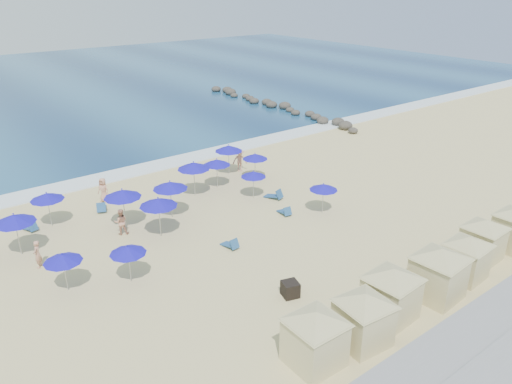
% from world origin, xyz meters
% --- Properties ---
extents(ground, '(160.00, 160.00, 0.00)m').
position_xyz_m(ground, '(0.00, 0.00, 0.00)').
color(ground, '#D1C084').
rests_on(ground, ground).
extents(ocean, '(160.00, 80.00, 0.06)m').
position_xyz_m(ocean, '(0.00, 55.00, 0.03)').
color(ocean, navy).
rests_on(ocean, ground).
extents(surf_line, '(160.00, 2.50, 0.08)m').
position_xyz_m(surf_line, '(0.00, 15.50, 0.04)').
color(surf_line, white).
rests_on(surf_line, ground).
extents(seawall, '(160.00, 6.10, 1.22)m').
position_xyz_m(seawall, '(0.00, -13.50, 0.65)').
color(seawall, gray).
rests_on(seawall, ground).
extents(rock_jetty, '(2.56, 26.66, 0.96)m').
position_xyz_m(rock_jetty, '(24.01, 24.90, 0.36)').
color(rock_jetty, '#2E2A26').
rests_on(rock_jetty, ground).
extents(trash_bin, '(0.97, 0.97, 0.78)m').
position_xyz_m(trash_bin, '(-0.44, -5.38, 0.39)').
color(trash_bin, black).
rests_on(trash_bin, ground).
extents(cabana_0, '(4.41, 4.41, 2.76)m').
position_xyz_m(cabana_0, '(-2.78, -9.49, 1.58)').
color(cabana_0, beige).
rests_on(cabana_0, ground).
extents(cabana_1, '(4.31, 4.31, 2.72)m').
position_xyz_m(cabana_1, '(-0.27, -9.83, 1.56)').
color(cabana_1, beige).
rests_on(cabana_1, ground).
extents(cabana_2, '(4.52, 4.52, 2.84)m').
position_xyz_m(cabana_2, '(2.07, -9.43, 1.63)').
color(cabana_2, beige).
rests_on(cabana_2, ground).
extents(cabana_3, '(4.70, 4.70, 2.96)m').
position_xyz_m(cabana_3, '(5.18, -9.80, 1.69)').
color(cabana_3, beige).
rests_on(cabana_3, ground).
extents(cabana_4, '(4.16, 4.16, 2.61)m').
position_xyz_m(cabana_4, '(7.90, -9.67, 1.50)').
color(cabana_4, beige).
rests_on(cabana_4, ground).
extents(cabana_5, '(4.20, 4.20, 2.64)m').
position_xyz_m(cabana_5, '(10.38, -9.19, 1.51)').
color(cabana_5, beige).
rests_on(cabana_5, ground).
extents(umbrella_1, '(1.91, 1.91, 2.17)m').
position_xyz_m(umbrella_1, '(-8.99, 1.84, 1.88)').
color(umbrella_1, '#A5A8AD').
rests_on(umbrella_1, ground).
extents(umbrella_2, '(2.30, 2.30, 2.62)m').
position_xyz_m(umbrella_2, '(-9.88, 7.05, 2.27)').
color(umbrella_2, '#A5A8AD').
rests_on(umbrella_2, ground).
extents(umbrella_3, '(1.89, 1.89, 2.15)m').
position_xyz_m(umbrella_3, '(-6.12, 0.65, 1.87)').
color(umbrella_3, '#A5A8AD').
rests_on(umbrella_3, ground).
extents(umbrella_4, '(2.07, 2.07, 2.36)m').
position_xyz_m(umbrella_4, '(-7.38, 9.65, 2.04)').
color(umbrella_4, '#A5A8AD').
rests_on(umbrella_4, ground).
extents(umbrella_5, '(2.33, 2.33, 2.65)m').
position_xyz_m(umbrella_5, '(-3.71, 6.61, 2.30)').
color(umbrella_5, '#A5A8AD').
rests_on(umbrella_5, ground).
extents(umbrella_6, '(2.29, 2.29, 2.61)m').
position_xyz_m(umbrella_6, '(-2.52, 4.19, 2.26)').
color(umbrella_6, '#A5A8AD').
rests_on(umbrella_6, ground).
extents(umbrella_7, '(2.34, 2.34, 2.66)m').
position_xyz_m(umbrella_7, '(2.36, 8.22, 2.31)').
color(umbrella_7, '#A5A8AD').
rests_on(umbrella_7, ground).
extents(umbrella_8, '(1.81, 1.81, 2.06)m').
position_xyz_m(umbrella_8, '(5.51, 5.35, 1.79)').
color(umbrella_8, '#A5A8AD').
rests_on(umbrella_8, ground).
extents(umbrella_9, '(2.20, 2.20, 2.50)m').
position_xyz_m(umbrella_9, '(6.82, 10.29, 2.17)').
color(umbrella_9, '#A5A8AD').
rests_on(umbrella_9, ground).
extents(umbrella_10, '(1.95, 1.95, 2.22)m').
position_xyz_m(umbrella_10, '(7.71, 8.01, 1.93)').
color(umbrella_10, '#A5A8AD').
rests_on(umbrella_10, ground).
extents(umbrella_11, '(1.90, 1.90, 2.16)m').
position_xyz_m(umbrella_11, '(7.61, 0.50, 1.87)').
color(umbrella_11, '#A5A8AD').
rests_on(umbrella_11, ground).
extents(umbrella_12, '(2.02, 2.02, 2.30)m').
position_xyz_m(umbrella_12, '(4.54, 8.55, 1.99)').
color(umbrella_12, '#A5A8AD').
rests_on(umbrella_12, ground).
extents(umbrella_13, '(2.27, 2.27, 2.58)m').
position_xyz_m(umbrella_13, '(-0.66, 6.15, 2.24)').
color(umbrella_13, '#A5A8AD').
rests_on(umbrella_13, ground).
extents(beach_chair_1, '(0.86, 1.31, 0.67)m').
position_xyz_m(beach_chair_1, '(-8.62, 9.79, 0.23)').
color(beach_chair_1, '#234F80').
rests_on(beach_chair_1, ground).
extents(beach_chair_2, '(1.06, 1.48, 0.74)m').
position_xyz_m(beach_chair_2, '(-4.01, 9.84, 0.26)').
color(beach_chair_2, '#234F80').
rests_on(beach_chair_2, ground).
extents(beach_chair_3, '(0.65, 1.26, 0.67)m').
position_xyz_m(beach_chair_3, '(0.01, 0.34, 0.23)').
color(beach_chair_3, '#234F80').
rests_on(beach_chair_3, ground).
extents(beach_chair_4, '(0.70, 1.26, 0.66)m').
position_xyz_m(beach_chair_4, '(5.43, 1.80, 0.23)').
color(beach_chair_4, '#234F80').
rests_on(beach_chair_4, ground).
extents(beach_chair_5, '(1.01, 1.49, 0.76)m').
position_xyz_m(beach_chair_5, '(6.59, 4.22, 0.26)').
color(beach_chair_5, '#234F80').
rests_on(beach_chair_5, ground).
extents(beachgoer_0, '(0.65, 0.69, 1.59)m').
position_xyz_m(beachgoer_0, '(-9.46, 5.03, 0.79)').
color(beachgoer_0, tan).
rests_on(beachgoer_0, ground).
extents(beachgoer_1, '(0.99, 0.89, 1.66)m').
position_xyz_m(beachgoer_1, '(-4.30, 5.88, 0.83)').
color(beachgoer_1, tan).
rests_on(beachgoer_1, ground).
extents(beachgoer_2, '(1.39, 1.14, 1.88)m').
position_xyz_m(beachgoer_2, '(7.89, 10.27, 0.94)').
color(beachgoer_2, tan).
rests_on(beachgoer_2, ground).
extents(beachgoer_3, '(0.90, 1.01, 1.74)m').
position_xyz_m(beachgoer_3, '(-3.23, 11.27, 0.87)').
color(beachgoer_3, tan).
rests_on(beachgoer_3, ground).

